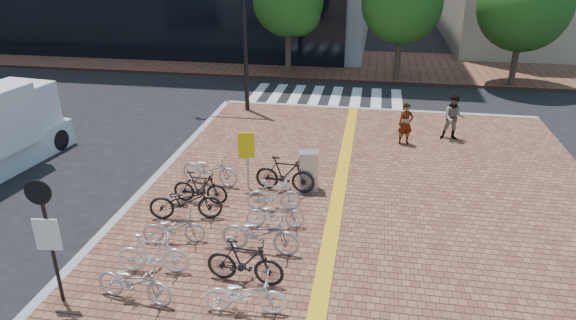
% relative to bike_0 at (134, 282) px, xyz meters
% --- Properties ---
extents(ground, '(120.00, 120.00, 0.00)m').
position_rel_bike_0_xyz_m(ground, '(1.89, 2.45, -0.62)').
color(ground, black).
rests_on(ground, ground).
extents(kerb_north, '(14.00, 0.25, 0.15)m').
position_rel_bike_0_xyz_m(kerb_north, '(4.89, 14.45, -0.55)').
color(kerb_north, gray).
rests_on(kerb_north, ground).
extents(far_sidewalk, '(70.00, 8.00, 0.15)m').
position_rel_bike_0_xyz_m(far_sidewalk, '(1.89, 23.45, -0.55)').
color(far_sidewalk, brown).
rests_on(far_sidewalk, ground).
extents(crosswalk, '(7.50, 4.00, 0.01)m').
position_rel_bike_0_xyz_m(crosswalk, '(2.39, 16.45, -0.62)').
color(crosswalk, silver).
rests_on(crosswalk, ground).
extents(street_trees, '(16.20, 4.60, 6.35)m').
position_rel_bike_0_xyz_m(street_trees, '(6.93, 19.91, 3.48)').
color(street_trees, '#38281E').
rests_on(street_trees, far_sidewalk).
extents(bike_0, '(1.86, 0.85, 0.94)m').
position_rel_bike_0_xyz_m(bike_0, '(0.00, 0.00, 0.00)').
color(bike_0, '#B6B7BC').
rests_on(bike_0, sidewalk).
extents(bike_1, '(1.74, 0.68, 1.02)m').
position_rel_bike_0_xyz_m(bike_1, '(-0.03, 1.02, 0.04)').
color(bike_1, white).
rests_on(bike_1, sidewalk).
extents(bike_2, '(1.67, 0.87, 0.84)m').
position_rel_bike_0_xyz_m(bike_2, '(-0.03, 2.33, -0.05)').
color(bike_2, '#A3A3A7').
rests_on(bike_2, sidewalk).
extents(bike_3, '(2.11, 1.10, 1.05)m').
position_rel_bike_0_xyz_m(bike_3, '(-0.15, 3.54, 0.05)').
color(bike_3, black).
rests_on(bike_3, sidewalk).
extents(bike_4, '(1.67, 0.51, 0.99)m').
position_rel_bike_0_xyz_m(bike_4, '(-0.06, 4.49, 0.02)').
color(bike_4, black).
rests_on(bike_4, sidewalk).
extents(bike_5, '(2.00, 0.96, 1.01)m').
position_rel_bike_0_xyz_m(bike_5, '(-0.17, 5.74, 0.03)').
color(bike_5, silver).
rests_on(bike_5, sidewalk).
extents(bike_6, '(1.76, 0.75, 0.90)m').
position_rel_bike_0_xyz_m(bike_6, '(2.41, 0.04, -0.02)').
color(bike_6, white).
rests_on(bike_6, sidewalk).
extents(bike_7, '(1.83, 0.63, 1.08)m').
position_rel_bike_0_xyz_m(bike_7, '(2.16, 1.01, 0.07)').
color(bike_7, black).
rests_on(bike_7, sidewalk).
extents(bike_8, '(2.03, 0.81, 1.05)m').
position_rel_bike_0_xyz_m(bike_8, '(2.24, 2.28, 0.05)').
color(bike_8, '#A6A6AA').
rests_on(bike_8, sidewalk).
extents(bike_9, '(1.64, 0.74, 0.83)m').
position_rel_bike_0_xyz_m(bike_9, '(2.37, 3.50, -0.05)').
color(bike_9, silver).
rests_on(bike_9, sidewalk).
extents(bike_10, '(1.61, 0.65, 0.94)m').
position_rel_bike_0_xyz_m(bike_10, '(2.14, 4.42, -0.00)').
color(bike_10, silver).
rests_on(bike_10, sidewalk).
extents(bike_11, '(1.91, 0.69, 1.12)m').
position_rel_bike_0_xyz_m(bike_11, '(2.25, 5.66, 0.09)').
color(bike_11, black).
rests_on(bike_11, sidewalk).
extents(pedestrian_a, '(0.67, 0.54, 1.59)m').
position_rel_bike_0_xyz_m(pedestrian_a, '(6.00, 10.30, 0.32)').
color(pedestrian_a, gray).
rests_on(pedestrian_a, sidewalk).
extents(pedestrian_b, '(0.87, 0.68, 1.76)m').
position_rel_bike_0_xyz_m(pedestrian_b, '(7.82, 11.11, 0.41)').
color(pedestrian_b, '#505466').
rests_on(pedestrian_b, sidewalk).
extents(utility_box, '(0.65, 0.53, 1.26)m').
position_rel_bike_0_xyz_m(utility_box, '(2.94, 5.87, 0.16)').
color(utility_box, '#A6A6AA').
rests_on(utility_box, sidewalk).
extents(yellow_sign, '(0.50, 0.19, 1.87)m').
position_rel_bike_0_xyz_m(yellow_sign, '(1.10, 5.59, 0.82)').
color(yellow_sign, '#B7B7BC').
rests_on(yellow_sign, sidewalk).
extents(notice_sign, '(0.54, 0.15, 2.90)m').
position_rel_bike_0_xyz_m(notice_sign, '(-1.57, -0.30, 1.36)').
color(notice_sign, black).
rests_on(notice_sign, sidewalk).
extents(traffic_light_pole, '(3.47, 1.34, 6.47)m').
position_rel_bike_0_xyz_m(traffic_light_pole, '(-2.34, 13.34, 3.99)').
color(traffic_light_pole, black).
rests_on(traffic_light_pole, sidewalk).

